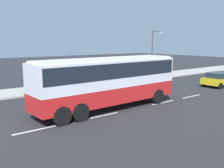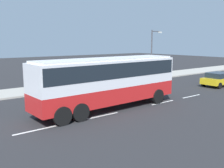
% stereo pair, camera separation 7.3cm
% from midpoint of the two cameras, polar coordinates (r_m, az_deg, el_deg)
% --- Properties ---
extents(ground_plane, '(120.00, 120.00, 0.00)m').
position_cam_midpoint_polar(ground_plane, '(19.79, 1.45, -4.19)').
color(ground_plane, '#28282B').
extents(sidewalk_curb, '(80.00, 4.00, 0.15)m').
position_cam_midpoint_polar(sidewalk_curb, '(26.73, -10.18, -0.58)').
color(sidewalk_curb, '#A8A399').
rests_on(sidewalk_curb, ground_plane).
extents(lane_centreline, '(40.18, 0.16, 0.01)m').
position_cam_midpoint_polar(lane_centreline, '(16.99, 0.26, -6.49)').
color(lane_centreline, white).
rests_on(lane_centreline, ground_plane).
extents(coach_bus, '(10.98, 2.87, 3.55)m').
position_cam_midpoint_polar(coach_bus, '(17.64, -0.91, 1.38)').
color(coach_bus, red).
rests_on(coach_bus, ground_plane).
extents(car_yellow_taxi, '(4.32, 2.08, 1.46)m').
position_cam_midpoint_polar(car_yellow_taxi, '(29.17, 22.64, 1.07)').
color(car_yellow_taxi, gold).
rests_on(car_yellow_taxi, ground_plane).
extents(pedestrian_near_curb, '(0.32, 0.32, 1.56)m').
position_cam_midpoint_polar(pedestrian_near_curb, '(27.61, -2.34, 1.91)').
color(pedestrian_near_curb, brown).
rests_on(pedestrian_near_curb, sidewalk_curb).
extents(street_lamp, '(1.73, 0.24, 5.86)m').
position_cam_midpoint_polar(street_lamp, '(32.27, 8.95, 7.42)').
color(street_lamp, '#47474C').
rests_on(street_lamp, sidewalk_curb).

